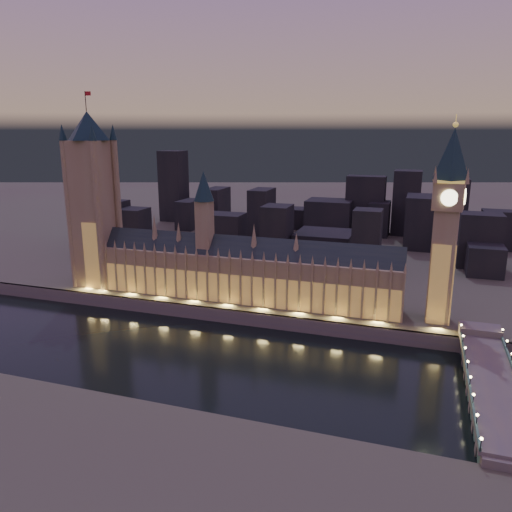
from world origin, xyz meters
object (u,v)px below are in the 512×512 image
(victoria_tower, at_px, (93,192))
(westminster_bridge, at_px, (490,385))
(elizabeth_tower, at_px, (447,211))
(palace_of_westminster, at_px, (234,270))

(victoria_tower, relative_size, westminster_bridge, 1.11)
(victoria_tower, bearing_deg, elizabeth_tower, -0.00)
(victoria_tower, xyz_separation_m, westminster_bridge, (237.98, -65.37, -64.32))
(palace_of_westminster, height_order, elizabeth_tower, elizabeth_tower)
(elizabeth_tower, distance_m, westminster_bridge, 92.99)
(victoria_tower, distance_m, westminster_bridge, 255.04)
(westminster_bridge, bearing_deg, palace_of_westminster, 154.96)
(elizabeth_tower, bearing_deg, westminster_bridge, -73.00)
(victoria_tower, xyz_separation_m, elizabeth_tower, (218.00, -0.00, -1.27))
(palace_of_westminster, relative_size, victoria_tower, 1.61)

